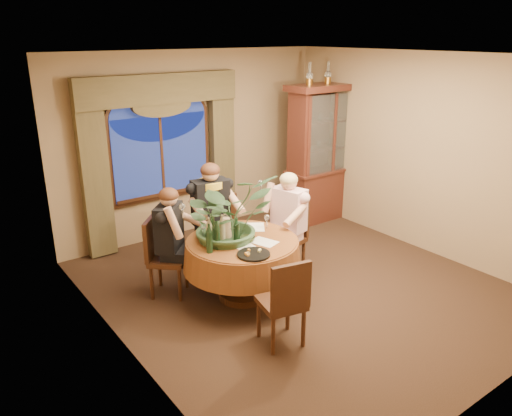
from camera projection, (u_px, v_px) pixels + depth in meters
floor at (298, 286)px, 6.30m from camera, size 5.00×5.00×0.00m
wall_back at (194, 144)px, 7.72m from camera, size 4.50×0.00×4.50m
wall_right at (420, 153)px, 7.09m from camera, size 0.00×5.00×5.00m
ceiling at (305, 55)px, 5.36m from camera, size 5.00×5.00×0.00m
window at (162, 156)px, 7.36m from camera, size 1.62×0.10×1.32m
arched_transom at (158, 103)px, 7.10m from camera, size 1.60×0.06×0.44m
drapery_left at (95, 176)px, 6.79m from camera, size 0.38×0.14×2.32m
drapery_right at (222, 155)px, 7.94m from camera, size 0.38×0.14×2.32m
swag_valance at (160, 89)px, 6.98m from camera, size 2.45×0.16×0.42m
dining_table at (243, 269)px, 5.93m from camera, size 1.77×1.77×0.75m
china_cabinet at (324, 153)px, 8.29m from camera, size 1.40×0.55×2.26m
oil_lamp_left at (310, 74)px, 7.64m from camera, size 0.11×0.11×0.34m
oil_lamp_center at (328, 73)px, 7.86m from camera, size 0.11×0.11×0.34m
oil_lamp_right at (346, 71)px, 8.08m from camera, size 0.11×0.11×0.34m
chair_right at (286, 238)px, 6.54m from camera, size 0.51×0.51×0.96m
chair_back_right at (225, 233)px, 6.70m from camera, size 0.54×0.54×0.96m
chair_back at (168, 257)px, 5.98m from camera, size 0.59×0.59×0.96m
chair_front_left at (281, 300)px, 5.02m from camera, size 0.50×0.50×0.96m
person_pink at (289, 223)px, 6.51m from camera, size 0.56×0.59×1.37m
person_back at (170, 241)px, 5.95m from camera, size 0.65×0.65×1.35m
person_scarf at (211, 216)px, 6.57m from camera, size 0.59×0.55×1.47m
stoneware_vase at (226, 229)px, 5.78m from camera, size 0.14×0.14×0.26m
centerpiece_plant at (227, 184)px, 5.65m from camera, size 1.05×1.17×0.91m
olive_bowl at (248, 239)px, 5.75m from camera, size 0.17×0.17×0.05m
cheese_platter at (254, 254)px, 5.39m from camera, size 0.36×0.36×0.02m
wine_bottle_0 at (217, 235)px, 5.51m from camera, size 0.07×0.07×0.33m
wine_bottle_1 at (209, 232)px, 5.60m from camera, size 0.07×0.07×0.33m
wine_bottle_2 at (237, 232)px, 5.59m from camera, size 0.07×0.07×0.33m
wine_bottle_3 at (209, 238)px, 5.42m from camera, size 0.07×0.07×0.33m
wine_bottle_4 at (212, 228)px, 5.71m from camera, size 0.07×0.07×0.33m
wine_bottle_5 at (222, 229)px, 5.69m from camera, size 0.07×0.07×0.33m
tasting_paper_0 at (264, 242)px, 5.73m from camera, size 0.29×0.35×0.00m
tasting_paper_1 at (256, 227)px, 6.17m from camera, size 0.34×0.37×0.00m
tasting_paper_2 at (248, 249)px, 5.55m from camera, size 0.23×0.31×0.00m
wine_glass_person_pink at (267, 221)px, 6.11m from camera, size 0.07×0.07×0.18m
wine_glass_person_back at (203, 230)px, 5.84m from camera, size 0.07×0.07×0.18m
wine_glass_person_scarf at (225, 220)px, 6.16m from camera, size 0.07×0.07×0.18m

